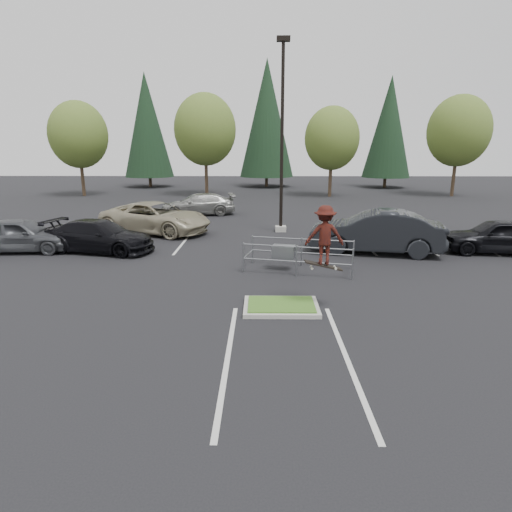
{
  "coord_description": "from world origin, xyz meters",
  "views": [
    {
      "loc": [
        -0.59,
        -11.87,
        4.64
      ],
      "look_at": [
        -0.76,
        1.5,
        1.22
      ],
      "focal_mm": 30.0,
      "sensor_mm": 36.0,
      "label": 1
    }
  ],
  "objects_px": {
    "conif_b": "(267,119)",
    "car_r_charc": "(375,232)",
    "car_l_black": "(98,236)",
    "car_r_black": "(498,236)",
    "decid_a": "(79,137)",
    "car_l_tan": "(155,218)",
    "decid_c": "(332,140)",
    "cart_corral": "(287,252)",
    "conif_a": "(147,125)",
    "skateboarder": "(325,236)",
    "conif_c": "(389,127)",
    "light_pole": "(282,149)",
    "decid_d": "(458,133)",
    "car_far_silver": "(199,204)",
    "car_l_grey": "(21,235)",
    "decid_b": "(205,132)"
  },
  "relations": [
    {
      "from": "decid_d",
      "to": "car_r_charc",
      "type": "distance_m",
      "value": 27.4
    },
    {
      "from": "decid_c",
      "to": "skateboarder",
      "type": "distance_m",
      "value": 30.36
    },
    {
      "from": "decid_b",
      "to": "decid_a",
      "type": "bearing_deg",
      "value": -177.61
    },
    {
      "from": "conif_b",
      "to": "car_r_black",
      "type": "xyz_separation_m",
      "value": [
        10.0,
        -33.5,
        -7.06
      ]
    },
    {
      "from": "conif_b",
      "to": "car_far_silver",
      "type": "relative_size",
      "value": 2.81
    },
    {
      "from": "conif_c",
      "to": "car_l_grey",
      "type": "xyz_separation_m",
      "value": [
        -25.5,
        -32.5,
        -6.07
      ]
    },
    {
      "from": "car_l_tan",
      "to": "light_pole",
      "type": "bearing_deg",
      "value": -63.97
    },
    {
      "from": "decid_d",
      "to": "car_l_black",
      "type": "bearing_deg",
      "value": -138.08
    },
    {
      "from": "decid_a",
      "to": "car_l_tan",
      "type": "height_order",
      "value": "decid_a"
    },
    {
      "from": "cart_corral",
      "to": "car_r_black",
      "type": "relative_size",
      "value": 0.93
    },
    {
      "from": "decid_a",
      "to": "conif_c",
      "type": "height_order",
      "value": "conif_c"
    },
    {
      "from": "decid_d",
      "to": "car_l_tan",
      "type": "distance_m",
      "value": 31.31
    },
    {
      "from": "conif_a",
      "to": "car_r_charc",
      "type": "height_order",
      "value": "conif_a"
    },
    {
      "from": "car_l_grey",
      "to": "car_far_silver",
      "type": "relative_size",
      "value": 0.89
    },
    {
      "from": "car_l_black",
      "to": "car_r_charc",
      "type": "distance_m",
      "value": 12.5
    },
    {
      "from": "conif_c",
      "to": "car_l_black",
      "type": "bearing_deg",
      "value": -124.09
    },
    {
      "from": "conif_a",
      "to": "car_l_grey",
      "type": "distance_m",
      "value": 33.69
    },
    {
      "from": "cart_corral",
      "to": "car_r_charc",
      "type": "xyz_separation_m",
      "value": [
        4.1,
        2.9,
        0.24
      ]
    },
    {
      "from": "car_l_black",
      "to": "car_r_black",
      "type": "bearing_deg",
      "value": -77.02
    },
    {
      "from": "conif_a",
      "to": "car_far_silver",
      "type": "bearing_deg",
      "value": -67.75
    },
    {
      "from": "decid_a",
      "to": "conif_b",
      "type": "bearing_deg",
      "value": 30.17
    },
    {
      "from": "car_r_black",
      "to": "car_far_silver",
      "type": "relative_size",
      "value": 0.89
    },
    {
      "from": "conif_a",
      "to": "car_r_black",
      "type": "bearing_deg",
      "value": -53.97
    },
    {
      "from": "light_pole",
      "to": "conif_b",
      "type": "bearing_deg",
      "value": 91.01
    },
    {
      "from": "conif_b",
      "to": "car_l_grey",
      "type": "relative_size",
      "value": 3.17
    },
    {
      "from": "decid_c",
      "to": "cart_corral",
      "type": "xyz_separation_m",
      "value": [
        -5.59,
        -25.73,
        -4.53
      ]
    },
    {
      "from": "conif_b",
      "to": "cart_corral",
      "type": "distance_m",
      "value": 37.09
    },
    {
      "from": "skateboarder",
      "to": "conif_c",
      "type": "bearing_deg",
      "value": -107.89
    },
    {
      "from": "light_pole",
      "to": "conif_c",
      "type": "bearing_deg",
      "value": 63.85
    },
    {
      "from": "decid_c",
      "to": "car_l_grey",
      "type": "bearing_deg",
      "value": -127.45
    },
    {
      "from": "conif_c",
      "to": "car_l_tan",
      "type": "distance_m",
      "value": 35.22
    },
    {
      "from": "conif_c",
      "to": "car_far_silver",
      "type": "relative_size",
      "value": 2.42
    },
    {
      "from": "light_pole",
      "to": "skateboarder",
      "type": "distance_m",
      "value": 12.24
    },
    {
      "from": "car_l_tan",
      "to": "car_r_black",
      "type": "bearing_deg",
      "value": -83.31
    },
    {
      "from": "conif_b",
      "to": "car_r_charc",
      "type": "xyz_separation_m",
      "value": [
        4.5,
        -33.5,
        -6.88
      ]
    },
    {
      "from": "conif_a",
      "to": "cart_corral",
      "type": "relative_size",
      "value": 3.02
    },
    {
      "from": "conif_b",
      "to": "conif_a",
      "type": "bearing_deg",
      "value": -177.95
    },
    {
      "from": "decid_a",
      "to": "cart_corral",
      "type": "bearing_deg",
      "value": -54.62
    },
    {
      "from": "cart_corral",
      "to": "car_l_black",
      "type": "height_order",
      "value": "car_l_black"
    },
    {
      "from": "decid_c",
      "to": "light_pole",
      "type": "bearing_deg",
      "value": -107.11
    },
    {
      "from": "conif_b",
      "to": "car_r_black",
      "type": "bearing_deg",
      "value": -73.38
    },
    {
      "from": "decid_c",
      "to": "conif_a",
      "type": "xyz_separation_m",
      "value": [
        -19.99,
        10.17,
        1.84
      ]
    },
    {
      "from": "conif_c",
      "to": "car_r_black",
      "type": "bearing_deg",
      "value": -97.02
    },
    {
      "from": "cart_corral",
      "to": "car_r_charc",
      "type": "height_order",
      "value": "car_r_charc"
    },
    {
      "from": "conif_c",
      "to": "skateboarder",
      "type": "height_order",
      "value": "conif_c"
    },
    {
      "from": "conif_a",
      "to": "car_l_grey",
      "type": "height_order",
      "value": "conif_a"
    },
    {
      "from": "car_r_black",
      "to": "conif_b",
      "type": "bearing_deg",
      "value": -155.84
    },
    {
      "from": "decid_d",
      "to": "car_r_black",
      "type": "height_order",
      "value": "decid_d"
    },
    {
      "from": "conif_a",
      "to": "conif_c",
      "type": "bearing_deg",
      "value": -1.02
    },
    {
      "from": "decid_c",
      "to": "car_l_tan",
      "type": "xyz_separation_m",
      "value": [
        -12.49,
        -18.33,
        -4.4
      ]
    }
  ]
}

